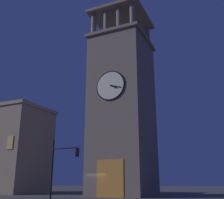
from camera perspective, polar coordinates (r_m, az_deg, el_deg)
The scene contains 3 objects.
ground_plane at distance 32.73m, azimuth -2.73°, elevation -19.59°, with size 200.00×200.00×0.00m, color #56544F.
clocktower at distance 35.77m, azimuth 2.21°, elevation -1.98°, with size 7.47×8.11×27.82m.
traffic_signal_near at distance 25.11m, azimuth -10.68°, elevation -12.65°, with size 2.74×0.41×5.23m.
Camera 1 is at (-15.08, 29.00, 1.54)m, focal length 43.86 mm.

